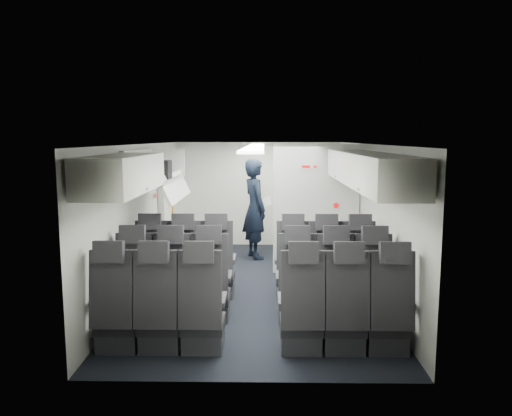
{
  "coord_description": "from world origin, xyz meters",
  "views": [
    {
      "loc": [
        0.13,
        -7.34,
        2.25
      ],
      "look_at": [
        0.0,
        0.4,
        1.15
      ],
      "focal_mm": 35.0,
      "sensor_mm": 36.0,
      "label": 1
    }
  ],
  "objects_px": {
    "seat_row_rear": "(252,315)",
    "carry_on_bag": "(155,170)",
    "galley_unit": "(305,202)",
    "seat_row_mid": "(254,289)",
    "boarding_door": "(167,210)",
    "seat_row_front": "(255,270)",
    "flight_attendant": "(255,209)"
  },
  "relations": [
    {
      "from": "galley_unit",
      "to": "seat_row_mid",
      "type": "bearing_deg",
      "value": -102.88
    },
    {
      "from": "seat_row_rear",
      "to": "carry_on_bag",
      "type": "bearing_deg",
      "value": 126.63
    },
    {
      "from": "seat_row_front",
      "to": "galley_unit",
      "type": "height_order",
      "value": "galley_unit"
    },
    {
      "from": "seat_row_rear",
      "to": "galley_unit",
      "type": "relative_size",
      "value": 1.75
    },
    {
      "from": "seat_row_front",
      "to": "seat_row_mid",
      "type": "bearing_deg",
      "value": -90.0
    },
    {
      "from": "seat_row_rear",
      "to": "boarding_door",
      "type": "bearing_deg",
      "value": 112.87
    },
    {
      "from": "carry_on_bag",
      "to": "boarding_door",
      "type": "bearing_deg",
      "value": 97.39
    },
    {
      "from": "seat_row_mid",
      "to": "flight_attendant",
      "type": "height_order",
      "value": "flight_attendant"
    },
    {
      "from": "seat_row_rear",
      "to": "carry_on_bag",
      "type": "relative_size",
      "value": 7.99
    },
    {
      "from": "seat_row_rear",
      "to": "flight_attendant",
      "type": "xyz_separation_m",
      "value": [
        -0.04,
        4.18,
        0.53
      ]
    },
    {
      "from": "seat_row_rear",
      "to": "carry_on_bag",
      "type": "height_order",
      "value": "carry_on_bag"
    },
    {
      "from": "seat_row_rear",
      "to": "carry_on_bag",
      "type": "xyz_separation_m",
      "value": [
        -1.38,
        1.86,
        1.4
      ]
    },
    {
      "from": "galley_unit",
      "to": "seat_row_rear",
      "type": "bearing_deg",
      "value": -100.65
    },
    {
      "from": "boarding_door",
      "to": "flight_attendant",
      "type": "relative_size",
      "value": 1.0
    },
    {
      "from": "seat_row_rear",
      "to": "boarding_door",
      "type": "distance_m",
      "value": 4.25
    },
    {
      "from": "boarding_door",
      "to": "flight_attendant",
      "type": "bearing_deg",
      "value": 10.4
    },
    {
      "from": "seat_row_front",
      "to": "carry_on_bag",
      "type": "xyz_separation_m",
      "value": [
        -1.38,
        0.06,
        1.4
      ]
    },
    {
      "from": "seat_row_mid",
      "to": "seat_row_rear",
      "type": "bearing_deg",
      "value": -90.0
    },
    {
      "from": "seat_row_mid",
      "to": "carry_on_bag",
      "type": "relative_size",
      "value": 7.99
    },
    {
      "from": "seat_row_mid",
      "to": "boarding_door",
      "type": "height_order",
      "value": "boarding_door"
    },
    {
      "from": "seat_row_rear",
      "to": "carry_on_bag",
      "type": "distance_m",
      "value": 2.71
    },
    {
      "from": "flight_attendant",
      "to": "seat_row_rear",
      "type": "bearing_deg",
      "value": 159.9
    },
    {
      "from": "seat_row_front",
      "to": "carry_on_bag",
      "type": "distance_m",
      "value": 1.97
    },
    {
      "from": "galley_unit",
      "to": "carry_on_bag",
      "type": "bearing_deg",
      "value": -126.07
    },
    {
      "from": "seat_row_mid",
      "to": "boarding_door",
      "type": "distance_m",
      "value": 3.45
    },
    {
      "from": "seat_row_mid",
      "to": "boarding_door",
      "type": "xyz_separation_m",
      "value": [
        -1.64,
        2.99,
        0.55
      ]
    },
    {
      "from": "seat_row_front",
      "to": "seat_row_mid",
      "type": "relative_size",
      "value": 1.0
    },
    {
      "from": "flight_attendant",
      "to": "carry_on_bag",
      "type": "relative_size",
      "value": 4.47
    },
    {
      "from": "seat_row_front",
      "to": "seat_row_mid",
      "type": "height_order",
      "value": "same"
    },
    {
      "from": "flight_attendant",
      "to": "boarding_door",
      "type": "bearing_deg",
      "value": 79.72
    },
    {
      "from": "seat_row_mid",
      "to": "seat_row_rear",
      "type": "distance_m",
      "value": 0.9
    },
    {
      "from": "boarding_door",
      "to": "galley_unit",
      "type": "bearing_deg",
      "value": 24.28
    }
  ]
}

